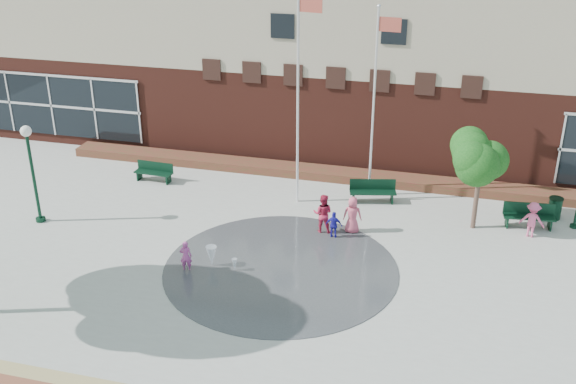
% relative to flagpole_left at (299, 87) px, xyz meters
% --- Properties ---
extents(ground, '(120.00, 120.00, 0.00)m').
position_rel_flagpole_left_xyz_m(ground, '(0.78, -8.67, -5.13)').
color(ground, '#666056').
rests_on(ground, ground).
extents(plaza_concrete, '(46.00, 18.00, 0.01)m').
position_rel_flagpole_left_xyz_m(plaza_concrete, '(0.78, -4.67, -5.13)').
color(plaza_concrete, '#A8A8A0').
rests_on(plaza_concrete, ground).
extents(splash_pad, '(8.40, 8.40, 0.01)m').
position_rel_flagpole_left_xyz_m(splash_pad, '(0.78, -5.67, -5.13)').
color(splash_pad, '#383A3D').
rests_on(splash_pad, ground).
extents(library_building, '(44.40, 10.40, 9.20)m').
position_rel_flagpole_left_xyz_m(library_building, '(0.78, 8.81, -0.49)').
color(library_building, '#59251C').
rests_on(library_building, ground).
extents(flower_bed, '(26.00, 1.20, 0.40)m').
position_rel_flagpole_left_xyz_m(flower_bed, '(0.78, 2.93, -5.13)').
color(flower_bed, maroon).
rests_on(flower_bed, ground).
extents(flagpole_left, '(1.07, 0.28, 9.22)m').
position_rel_flagpole_left_xyz_m(flagpole_left, '(0.00, 0.00, 0.00)').
color(flagpole_left, white).
rests_on(flagpole_left, ground).
extents(flagpole_right, '(1.02, 0.19, 8.28)m').
position_rel_flagpole_left_xyz_m(flagpole_right, '(2.91, 1.48, -0.50)').
color(flagpole_right, white).
rests_on(flagpole_right, ground).
extents(lamp_left, '(0.44, 0.44, 4.12)m').
position_rel_flagpole_left_xyz_m(lamp_left, '(-9.73, -4.54, -2.57)').
color(lamp_left, black).
rests_on(lamp_left, ground).
extents(bench_left, '(1.83, 0.59, 0.91)m').
position_rel_flagpole_left_xyz_m(bench_left, '(-7.01, 0.44, -4.84)').
color(bench_left, black).
rests_on(bench_left, ground).
extents(bench_mid, '(2.06, 1.01, 1.00)m').
position_rel_flagpole_left_xyz_m(bench_mid, '(3.12, 0.77, -4.81)').
color(bench_mid, black).
rests_on(bench_mid, ground).
extents(bench_right, '(2.05, 0.77, 1.00)m').
position_rel_flagpole_left_xyz_m(bench_right, '(9.50, -0.01, -4.81)').
color(bench_right, black).
rests_on(bench_right, ground).
extents(trash_can, '(0.57, 0.57, 0.94)m').
position_rel_flagpole_left_xyz_m(trash_can, '(10.58, 1.10, -4.65)').
color(trash_can, black).
rests_on(trash_can, ground).
extents(tree_mid, '(2.69, 2.69, 4.54)m').
position_rel_flagpole_left_xyz_m(tree_mid, '(7.38, -0.59, -1.83)').
color(tree_mid, '#49332A').
rests_on(tree_mid, ground).
extents(water_jet_a, '(0.40, 0.40, 0.77)m').
position_rel_flagpole_left_xyz_m(water_jet_a, '(-1.68, -6.12, -5.13)').
color(water_jet_a, white).
rests_on(water_jet_a, ground).
extents(water_jet_b, '(0.21, 0.21, 0.46)m').
position_rel_flagpole_left_xyz_m(water_jet_b, '(-0.78, -6.22, -5.13)').
color(water_jet_b, white).
rests_on(water_jet_b, ground).
extents(child_splash, '(0.48, 0.36, 1.18)m').
position_rel_flagpole_left_xyz_m(child_splash, '(-2.45, -6.62, -4.55)').
color(child_splash, '#C0489C').
rests_on(child_splash, ground).
extents(adult_red, '(0.82, 0.66, 1.61)m').
position_rel_flagpole_left_xyz_m(adult_red, '(1.61, -2.48, -4.33)').
color(adult_red, '#C02546').
rests_on(adult_red, ground).
extents(adult_pink, '(0.79, 0.57, 1.51)m').
position_rel_flagpole_left_xyz_m(adult_pink, '(2.74, -2.20, -4.38)').
color(adult_pink, '#DE5671').
rests_on(adult_pink, ground).
extents(child_blue, '(0.66, 0.28, 1.11)m').
position_rel_flagpole_left_xyz_m(child_blue, '(2.14, -2.86, -4.58)').
color(child_blue, '#251FAF').
rests_on(child_blue, ground).
extents(person_bench, '(1.03, 0.72, 1.45)m').
position_rel_flagpole_left_xyz_m(person_bench, '(9.55, -0.77, -4.41)').
color(person_bench, '#ED5C8F').
rests_on(person_bench, ground).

